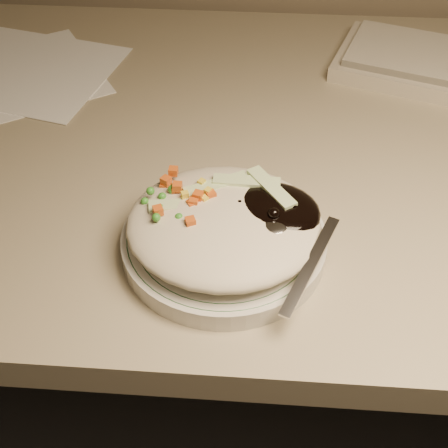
{
  "coord_description": "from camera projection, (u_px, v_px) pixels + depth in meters",
  "views": [
    {
      "loc": [
        -0.04,
        0.74,
        1.2
      ],
      "look_at": [
        -0.07,
        1.18,
        0.78
      ],
      "focal_mm": 50.0,
      "sensor_mm": 36.0,
      "label": 1
    }
  ],
  "objects": [
    {
      "name": "meal",
      "position": [
        228.0,
        221.0,
        0.61
      ],
      "size": [
        0.21,
        0.19,
        0.05
      ],
      "color": "beige",
      "rests_on": "plate"
    },
    {
      "name": "desk",
      "position": [
        284.0,
        248.0,
        0.92
      ],
      "size": [
        1.4,
        0.7,
        0.74
      ],
      "color": "gray",
      "rests_on": "ground"
    },
    {
      "name": "plate",
      "position": [
        224.0,
        242.0,
        0.63
      ],
      "size": [
        0.21,
        0.21,
        0.02
      ],
      "primitive_type": "cylinder",
      "color": "silver",
      "rests_on": "desk"
    },
    {
      "name": "plate_rim",
      "position": [
        224.0,
        235.0,
        0.63
      ],
      "size": [
        0.2,
        0.2,
        0.0
      ],
      "color": "#144723",
      "rests_on": "plate"
    }
  ]
}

